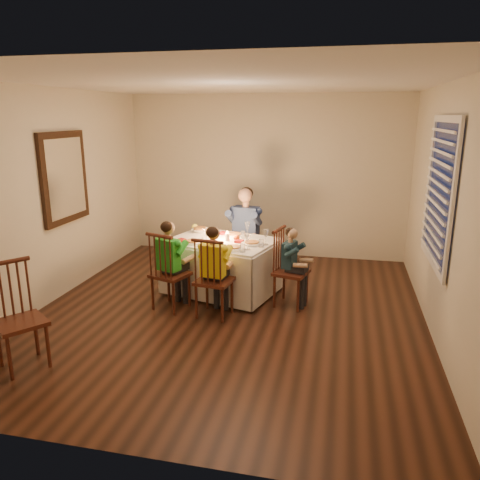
% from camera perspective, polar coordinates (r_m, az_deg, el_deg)
% --- Properties ---
extents(ground, '(5.00, 5.00, 0.00)m').
position_cam_1_polar(ground, '(5.63, -1.35, -8.77)').
color(ground, black).
rests_on(ground, ground).
extents(wall_left, '(0.02, 5.00, 2.60)m').
position_cam_1_polar(wall_left, '(6.18, -22.19, 4.87)').
color(wall_left, beige).
rests_on(wall_left, ground).
extents(wall_right, '(0.02, 5.00, 2.60)m').
position_cam_1_polar(wall_right, '(5.19, 23.48, 2.96)').
color(wall_right, beige).
rests_on(wall_right, ground).
extents(wall_back, '(4.50, 0.02, 2.60)m').
position_cam_1_polar(wall_back, '(7.66, 3.14, 7.73)').
color(wall_back, beige).
rests_on(wall_back, ground).
extents(ceiling, '(5.00, 5.00, 0.00)m').
position_cam_1_polar(ceiling, '(5.16, -1.53, 18.66)').
color(ceiling, white).
rests_on(ceiling, wall_back).
extents(dining_table, '(1.57, 1.30, 0.68)m').
position_cam_1_polar(dining_table, '(6.10, -2.19, -1.85)').
color(dining_table, silver).
rests_on(dining_table, ground).
extents(chair_adult, '(0.44, 0.43, 0.96)m').
position_cam_1_polar(chair_adult, '(6.90, 0.62, -4.18)').
color(chair_adult, '#3E1A10').
rests_on(chair_adult, ground).
extents(chair_near_left, '(0.49, 0.48, 0.96)m').
position_cam_1_polar(chair_near_left, '(5.81, -8.33, -8.16)').
color(chair_near_left, '#3E1A10').
rests_on(chair_near_left, ground).
extents(chair_near_right, '(0.44, 0.43, 0.96)m').
position_cam_1_polar(chair_near_right, '(5.56, -3.11, -9.14)').
color(chair_near_right, '#3E1A10').
rests_on(chair_near_right, ground).
extents(chair_end, '(0.46, 0.47, 0.96)m').
position_cam_1_polar(chair_end, '(5.87, 6.15, -7.86)').
color(chair_end, '#3E1A10').
rests_on(chair_end, ground).
extents(chair_extra, '(0.56, 0.56, 1.00)m').
position_cam_1_polar(chair_extra, '(4.95, -24.61, -13.82)').
color(chair_extra, '#3E1A10').
rests_on(chair_extra, ground).
extents(adult, '(0.53, 0.50, 1.28)m').
position_cam_1_polar(adult, '(6.90, 0.62, -4.18)').
color(adult, navy).
rests_on(adult, ground).
extents(child_green, '(0.45, 0.43, 1.08)m').
position_cam_1_polar(child_green, '(5.81, -8.33, -8.16)').
color(child_green, green).
rests_on(child_green, ground).
extents(child_yellow, '(0.40, 0.37, 1.07)m').
position_cam_1_polar(child_yellow, '(5.56, -3.11, -9.14)').
color(child_yellow, yellow).
rests_on(child_yellow, ground).
extents(child_teal, '(0.34, 0.36, 0.98)m').
position_cam_1_polar(child_teal, '(5.87, 6.15, -7.86)').
color(child_teal, '#1B3645').
rests_on(child_teal, ground).
extents(setting_adult, '(0.32, 0.32, 0.02)m').
position_cam_1_polar(setting_adult, '(6.25, -0.69, 0.61)').
color(setting_adult, white).
rests_on(setting_adult, dining_table).
extents(setting_green, '(0.32, 0.32, 0.02)m').
position_cam_1_polar(setting_green, '(5.93, -5.77, -0.26)').
color(setting_green, white).
rests_on(setting_green, dining_table).
extents(setting_yellow, '(0.32, 0.32, 0.02)m').
position_cam_1_polar(setting_yellow, '(5.64, -0.86, -0.99)').
color(setting_yellow, white).
rests_on(setting_yellow, dining_table).
extents(setting_teal, '(0.32, 0.32, 0.02)m').
position_cam_1_polar(setting_teal, '(5.85, 1.43, -0.41)').
color(setting_teal, white).
rests_on(setting_teal, dining_table).
extents(candle_left, '(0.06, 0.06, 0.10)m').
position_cam_1_polar(candle_left, '(6.07, -2.95, 0.55)').
color(candle_left, white).
rests_on(candle_left, dining_table).
extents(candle_right, '(0.06, 0.06, 0.10)m').
position_cam_1_polar(candle_right, '(5.99, -1.55, 0.36)').
color(candle_right, white).
rests_on(candle_right, dining_table).
extents(squash, '(0.09, 0.09, 0.09)m').
position_cam_1_polar(squash, '(6.57, -5.52, 1.57)').
color(squash, '#FFF143').
rests_on(squash, dining_table).
extents(orange_fruit, '(0.08, 0.08, 0.08)m').
position_cam_1_polar(orange_fruit, '(5.98, -0.41, 0.25)').
color(orange_fruit, orange).
rests_on(orange_fruit, dining_table).
extents(serving_bowl, '(0.24, 0.24, 0.06)m').
position_cam_1_polar(serving_bowl, '(6.45, -4.89, 1.17)').
color(serving_bowl, white).
rests_on(serving_bowl, dining_table).
extents(wall_mirror, '(0.06, 0.95, 1.15)m').
position_cam_1_polar(wall_mirror, '(6.38, -20.61, 7.13)').
color(wall_mirror, black).
rests_on(wall_mirror, wall_left).
extents(window_blinds, '(0.07, 1.34, 1.54)m').
position_cam_1_polar(window_blinds, '(5.24, 23.05, 5.35)').
color(window_blinds, '#0D1535').
rests_on(window_blinds, wall_right).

